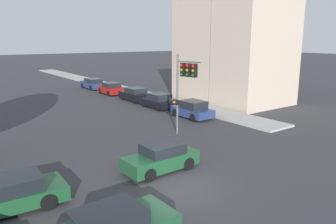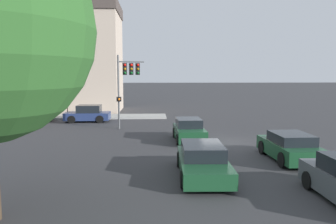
{
  "view_description": "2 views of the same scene",
  "coord_description": "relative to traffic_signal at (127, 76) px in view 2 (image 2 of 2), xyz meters",
  "views": [
    {
      "loc": [
        -8.44,
        -11.08,
        6.59
      ],
      "look_at": [
        2.7,
        4.18,
        2.4
      ],
      "focal_mm": 35.0,
      "sensor_mm": 36.0,
      "label": 1
    },
    {
      "loc": [
        -19.7,
        4.28,
        4.18
      ],
      "look_at": [
        3.23,
        3.14,
        1.55
      ],
      "focal_mm": 35.0,
      "sensor_mm": 36.0,
      "label": 2
    }
  ],
  "objects": [
    {
      "name": "parked_car_0",
      "position": [
        3.97,
        3.83,
        -3.36
      ],
      "size": [
        2.02,
        3.9,
        1.49
      ],
      "rotation": [
        0.0,
        0.0,
        1.58
      ],
      "color": "navy",
      "rests_on": "ground_plane"
    },
    {
      "name": "crossing_car_2",
      "position": [
        -4.91,
        -4.18,
        -3.38
      ],
      "size": [
        3.92,
        1.88,
        1.41
      ],
      "rotation": [
        0.0,
        0.0,
        3.16
      ],
      "color": "#194728",
      "rests_on": "ground_plane"
    },
    {
      "name": "parked_car_1",
      "position": [
        3.95,
        8.93,
        -3.38
      ],
      "size": [
        2.1,
        3.89,
        1.44
      ],
      "rotation": [
        0.0,
        0.0,
        1.59
      ],
      "color": "black",
      "rests_on": "ground_plane"
    },
    {
      "name": "crossing_car_0",
      "position": [
        -12.14,
        -3.93,
        -3.42
      ],
      "size": [
        4.66,
        2.12,
        1.32
      ],
      "rotation": [
        0.0,
        0.0,
        3.11
      ],
      "color": "#194728",
      "rests_on": "ground_plane"
    },
    {
      "name": "crossing_car_1",
      "position": [
        -9.86,
        -8.57,
        -3.39
      ],
      "size": [
        4.19,
        2.02,
        1.36
      ],
      "rotation": [
        0.0,
        0.0,
        0.02
      ],
      "color": "#194728",
      "rests_on": "ground_plane"
    },
    {
      "name": "traffic_signal",
      "position": [
        0.0,
        0.0,
        0.0
      ],
      "size": [
        0.86,
        2.11,
        5.65
      ],
      "rotation": [
        0.0,
        0.0,
        3.33
      ],
      "color": "#515456",
      "rests_on": "ground_plane"
    },
    {
      "name": "ground_plane",
      "position": [
        -5.52,
        -6.12,
        -4.05
      ],
      "size": [
        300.0,
        300.0,
        0.0
      ],
      "primitive_type": "plane",
      "color": "#333335"
    },
    {
      "name": "rowhouse_backdrop",
      "position": [
        12.2,
        7.2,
        2.12
      ],
      "size": [
        8.08,
        11.5,
        12.49
      ],
      "color": "#BCA893",
      "rests_on": "ground_plane"
    }
  ]
}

